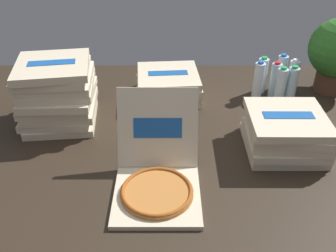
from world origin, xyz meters
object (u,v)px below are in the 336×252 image
Objects in this scene: water_bottle_0 at (275,81)px; water_bottle_6 at (292,85)px; open_pizza_box at (157,174)px; water_bottle_2 at (281,72)px; water_bottle_4 at (293,78)px; pizza_stack_right_near at (58,93)px; pizza_stack_center_near at (168,85)px; water_bottle_1 at (262,75)px; pizza_stack_right_mid at (286,132)px; water_bottle_3 at (281,86)px; water_bottle_5 at (258,80)px.

water_bottle_6 is (0.09, -0.06, 0.00)m from water_bottle_0.
open_pizza_box is 2.16× the size of water_bottle_2.
water_bottle_0 is at bearing 145.50° from water_bottle_6.
water_bottle_4 is at bearing -57.76° from water_bottle_2.
pizza_stack_right_near reaches higher than water_bottle_6.
water_bottle_0 reaches higher than pizza_stack_center_near.
open_pizza_box is 0.83m from pizza_stack_right_near.
water_bottle_0 is at bearing 12.91° from pizza_stack_right_near.
water_bottle_1 reaches higher than pizza_stack_center_near.
pizza_stack_right_near is 1.51m from water_bottle_4.
pizza_stack_right_mid is 1.71× the size of water_bottle_1.
water_bottle_3 is at bearing -167.23° from water_bottle_6.
open_pizza_box is 0.90m from pizza_stack_center_near.
water_bottle_0 is at bearing -119.79° from water_bottle_2.
water_bottle_4 is at bearing 2.05° from pizza_stack_center_near.
water_bottle_6 is at bearing 71.84° from pizza_stack_right_mid.
open_pizza_box is 1.28m from water_bottle_4.
water_bottle_4 is (0.05, -0.09, 0.00)m from water_bottle_2.
water_bottle_2 reaches higher than pizza_stack_right_mid.
open_pizza_box is 2.16× the size of water_bottle_0.
pizza_stack_center_near is at bearing 86.71° from open_pizza_box.
open_pizza_box is at bearing -93.29° from pizza_stack_center_near.
open_pizza_box is 2.16× the size of water_bottle_1.
water_bottle_3 is 1.00× the size of water_bottle_4.
water_bottle_2 is 0.19m from water_bottle_6.
water_bottle_4 is at bearing 71.79° from pizza_stack_right_mid.
water_bottle_2 is (1.41, 0.43, -0.07)m from pizza_stack_right_near.
pizza_stack_right_mid is 0.51m from water_bottle_3.
pizza_stack_right_near is at bearing -162.87° from water_bottle_2.
water_bottle_2 is 1.00× the size of water_bottle_5.
water_bottle_6 is at bearing 9.62° from pizza_stack_right_near.
water_bottle_0 is 1.00× the size of water_bottle_1.
open_pizza_box is 1.12m from water_bottle_3.
water_bottle_3 and water_bottle_5 have the same top height.
water_bottle_1 is 1.00× the size of water_bottle_5.
water_bottle_5 is at bearing -0.37° from pizza_stack_center_near.
pizza_stack_right_mid is at bearing -43.69° from pizza_stack_center_near.
pizza_stack_right_near is 1.79× the size of water_bottle_6.
pizza_stack_right_mid is 1.71× the size of water_bottle_5.
water_bottle_1 and water_bottle_5 have the same top height.
pizza_stack_center_near is at bearing 174.53° from water_bottle_6.
open_pizza_box reaches higher than water_bottle_6.
pizza_stack_right_near is 1.37m from water_bottle_0.
open_pizza_box reaches higher than water_bottle_1.
water_bottle_3 is at bearing -131.96° from water_bottle_4.
water_bottle_1 is (-0.07, 0.08, 0.00)m from water_bottle_0.
pizza_stack_right_near reaches higher than water_bottle_5.
open_pizza_box is 2.16× the size of water_bottle_4.
open_pizza_box reaches higher than water_bottle_2.
open_pizza_box is at bearing -125.77° from water_bottle_5.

